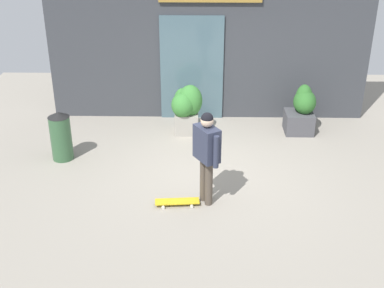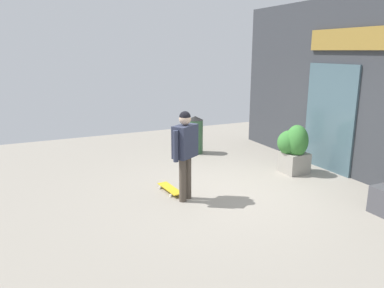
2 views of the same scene
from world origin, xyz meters
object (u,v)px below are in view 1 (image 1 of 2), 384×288
at_px(trash_bin, 61,136).
at_px(planter_box_left, 186,107).
at_px(planter_box_right, 302,109).
at_px(skateboarder, 207,149).
at_px(skateboard, 177,202).

bearing_deg(trash_bin, planter_box_left, 27.86).
distance_m(planter_box_left, planter_box_right, 2.52).
bearing_deg(planter_box_right, skateboarder, -125.57).
height_order(skateboard, planter_box_right, planter_box_right).
xyz_separation_m(planter_box_left, trash_bin, (-2.40, -1.27, -0.11)).
bearing_deg(skateboarder, planter_box_right, -156.95).
bearing_deg(skateboarder, trash_bin, -59.88).
relative_size(skateboard, planter_box_left, 0.69).
bearing_deg(trash_bin, skateboarder, -28.50).
relative_size(skateboard, trash_bin, 0.76).
height_order(planter_box_left, trash_bin, planter_box_left).
xyz_separation_m(skateboarder, planter_box_left, (-0.42, 2.80, -0.40)).
bearing_deg(trash_bin, skateboard, -35.07).
height_order(skateboarder, trash_bin, skateboarder).
distance_m(planter_box_right, trash_bin, 5.11).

